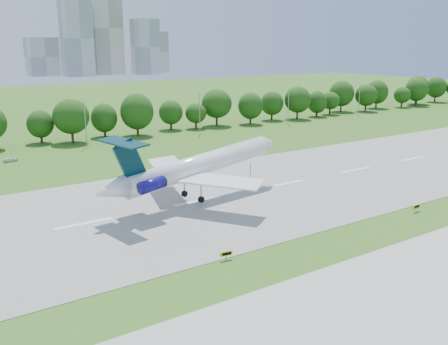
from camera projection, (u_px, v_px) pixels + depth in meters
ground at (391, 221)px, 77.20m from camera, size 600.00×600.00×0.00m
runway at (285, 184)px, 97.31m from camera, size 400.00×45.00×0.08m
tree_line at (140, 114)px, 149.69m from camera, size 288.40×8.40×10.40m
light_poles at (146, 118)px, 140.26m from camera, size 175.90×0.25×12.19m
skyline at (101, 39)px, 437.85m from camera, size 127.00×52.00×80.00m
airliner at (193, 166)px, 84.16m from camera, size 39.01×28.00×12.40m
taxi_sign_left at (226, 254)px, 62.96m from camera, size 1.67×0.41×1.17m
taxi_sign_centre at (416, 206)px, 81.12m from camera, size 1.75×0.30×1.22m
service_vehicle_b at (11, 159)px, 115.93m from camera, size 3.47×1.93×1.12m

